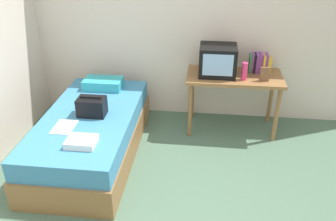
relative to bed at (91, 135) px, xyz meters
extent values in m
plane|color=#4C6B56|center=(0.95, -0.80, -0.26)|extent=(8.00, 8.00, 0.00)
cube|color=beige|center=(0.95, 1.20, 1.04)|extent=(5.20, 0.10, 2.60)
cube|color=olive|center=(0.00, 0.00, -0.11)|extent=(1.00, 2.00, 0.31)
cube|color=teal|center=(0.00, 0.00, 0.16)|extent=(0.97, 1.94, 0.22)
cube|color=olive|center=(1.61, 0.78, 0.47)|extent=(1.16, 0.60, 0.04)
cylinder|color=olive|center=(1.09, 0.54, 0.09)|extent=(0.05, 0.05, 0.71)
cylinder|color=olive|center=(2.13, 0.54, 0.09)|extent=(0.05, 0.05, 0.71)
cylinder|color=olive|center=(1.09, 1.02, 0.09)|extent=(0.05, 0.05, 0.71)
cylinder|color=olive|center=(2.13, 1.02, 0.09)|extent=(0.05, 0.05, 0.71)
cube|color=black|center=(1.40, 0.78, 0.67)|extent=(0.44, 0.38, 0.36)
cube|color=#8CB2E0|center=(1.40, 0.59, 0.68)|extent=(0.35, 0.01, 0.26)
cylinder|color=#E53372|center=(1.71, 0.64, 0.60)|extent=(0.07, 0.07, 0.21)
cube|color=#337F47|center=(1.80, 0.92, 0.60)|extent=(0.02, 0.13, 0.22)
cube|color=#7A3D89|center=(1.82, 0.92, 0.61)|extent=(0.02, 0.14, 0.24)
cube|color=black|center=(1.85, 0.92, 0.61)|extent=(0.03, 0.13, 0.23)
cube|color=#7A3D89|center=(1.88, 0.92, 0.61)|extent=(0.04, 0.16, 0.24)
cube|color=#7A3D89|center=(1.93, 0.92, 0.61)|extent=(0.04, 0.13, 0.25)
cube|color=gold|center=(1.96, 0.92, 0.60)|extent=(0.03, 0.17, 0.22)
cube|color=#7A3D89|center=(1.99, 0.92, 0.61)|extent=(0.03, 0.13, 0.24)
cube|color=gold|center=(2.03, 0.92, 0.59)|extent=(0.04, 0.13, 0.19)
cube|color=brown|center=(1.95, 0.64, 0.58)|extent=(0.11, 0.02, 0.17)
cube|color=#33A8B7|center=(-0.03, 0.70, 0.33)|extent=(0.48, 0.29, 0.12)
cube|color=black|center=(0.05, -0.01, 0.37)|extent=(0.30, 0.20, 0.20)
cylinder|color=black|center=(0.05, -0.01, 0.48)|extent=(0.24, 0.02, 0.02)
cube|color=white|center=(-0.16, -0.30, 0.27)|extent=(0.21, 0.29, 0.01)
cube|color=black|center=(0.06, -0.52, 0.28)|extent=(0.04, 0.16, 0.02)
cube|color=#B7B7BC|center=(-0.12, 0.14, 0.28)|extent=(0.04, 0.14, 0.02)
cube|color=white|center=(0.12, -0.60, 0.30)|extent=(0.28, 0.22, 0.07)
camera|label=1|loc=(1.26, -3.27, 2.14)|focal=37.52mm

